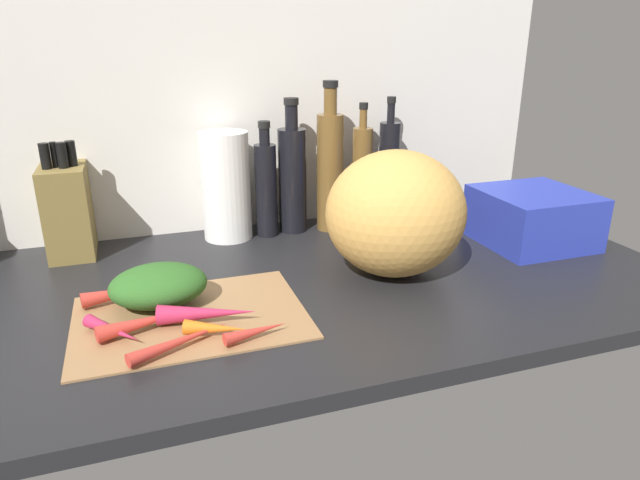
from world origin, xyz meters
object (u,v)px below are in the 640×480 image
(bottle_4, at_px, (389,169))
(bottle_2, at_px, (330,169))
(winter_squash, at_px, (395,213))
(knife_block, at_px, (68,210))
(carrot_3, at_px, (215,328))
(carrot_7, at_px, (113,330))
(bottle_3, at_px, (362,175))
(carrot_5, at_px, (207,313))
(carrot_0, at_px, (124,292))
(bottle_1, at_px, (292,177))
(carrot_1, at_px, (147,321))
(bottle_0, at_px, (266,188))
(dish_rack, at_px, (532,217))
(carrot_6, at_px, (166,281))
(carrot_2, at_px, (180,341))
(paper_towel_roll, at_px, (226,186))
(cutting_board, at_px, (191,316))
(carrot_4, at_px, (256,331))

(bottle_4, bearing_deg, bottle_2, -169.65)
(winter_squash, distance_m, knife_block, 0.73)
(carrot_3, relative_size, bottle_2, 0.28)
(carrot_7, relative_size, bottle_3, 0.39)
(carrot_7, bearing_deg, carrot_5, -1.04)
(carrot_0, bearing_deg, bottle_1, 36.00)
(carrot_1, bearing_deg, carrot_3, -29.07)
(carrot_5, distance_m, bottle_4, 0.73)
(winter_squash, bearing_deg, bottle_1, 110.65)
(carrot_1, relative_size, bottle_0, 0.58)
(carrot_7, xyz_separation_m, dish_rack, (0.96, 0.17, 0.04))
(carrot_6, xyz_separation_m, carrot_7, (-0.10, -0.16, -0.00))
(carrot_2, xyz_separation_m, carrot_3, (0.06, 0.02, 0.00))
(carrot_3, distance_m, knife_block, 0.56)
(carrot_0, bearing_deg, carrot_6, 16.63)
(bottle_2, relative_size, dish_rack, 1.57)
(bottle_3, bearing_deg, paper_towel_roll, 179.98)
(carrot_5, relative_size, bottle_1, 0.50)
(winter_squash, distance_m, bottle_0, 0.37)
(winter_squash, xyz_separation_m, dish_rack, (0.39, 0.06, -0.07))
(knife_block, height_order, bottle_0, bottle_0)
(paper_towel_roll, distance_m, bottle_4, 0.44)
(carrot_0, distance_m, carrot_1, 0.14)
(carrot_3, distance_m, bottle_2, 0.62)
(knife_block, bearing_deg, bottle_3, -0.09)
(carrot_1, xyz_separation_m, knife_block, (-0.14, 0.43, 0.08))
(cutting_board, relative_size, carrot_6, 2.41)
(carrot_1, relative_size, carrot_6, 0.99)
(carrot_1, height_order, bottle_3, bottle_3)
(cutting_board, distance_m, bottle_3, 0.65)
(carrot_4, distance_m, paper_towel_roll, 0.53)
(carrot_2, relative_size, dish_rack, 0.73)
(winter_squash, xyz_separation_m, bottle_1, (-0.12, 0.33, 0.01))
(dish_rack, bearing_deg, carrot_5, -167.98)
(bottle_3, distance_m, bottle_4, 0.09)
(carrot_7, bearing_deg, bottle_3, 35.17)
(bottle_0, height_order, bottle_2, bottle_2)
(carrot_1, height_order, bottle_0, bottle_0)
(carrot_3, distance_m, carrot_5, 0.05)
(carrot_3, height_order, bottle_3, bottle_3)
(bottle_0, relative_size, bottle_3, 0.90)
(carrot_5, xyz_separation_m, paper_towel_roll, (0.11, 0.44, 0.11))
(knife_block, height_order, bottle_2, bottle_2)
(cutting_board, height_order, bottle_0, bottle_0)
(carrot_0, bearing_deg, paper_towel_roll, 50.58)
(bottle_0, relative_size, bottle_2, 0.76)
(cutting_board, bearing_deg, dish_rack, 8.91)
(carrot_7, bearing_deg, carrot_2, -34.99)
(bottle_1, relative_size, bottle_2, 0.90)
(cutting_board, xyz_separation_m, bottle_1, (0.31, 0.40, 0.14))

